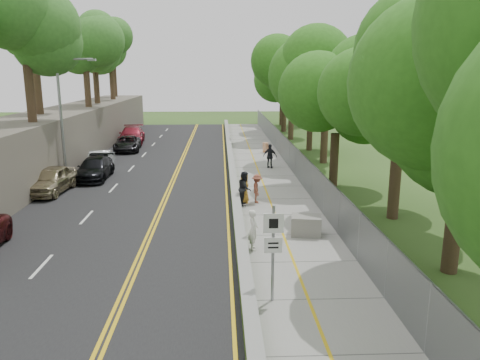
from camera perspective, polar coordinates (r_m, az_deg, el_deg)
name	(u,v)px	position (r m, az deg, el deg)	size (l,w,h in m)	color
ground	(236,264)	(17.90, -0.53, -10.21)	(140.00, 140.00, 0.00)	#33511E
road	(150,177)	(32.58, -10.95, 0.31)	(11.20, 66.00, 0.04)	black
sidewalk	(265,176)	(32.36, 3.11, 0.45)	(4.20, 66.00, 0.05)	gray
jersey_barrier	(232,173)	(32.16, -0.97, 0.90)	(0.42, 66.00, 0.60)	#85E73C
rock_embankment	(26,150)	(34.38, -24.59, 3.38)	(5.00, 66.00, 4.00)	#595147
chainlink_fence	(296,162)	(32.43, 6.83, 2.17)	(0.04, 66.00, 2.00)	slate
trees_embankment	(21,16)	(33.99, -25.18, 17.66)	(6.40, 66.00, 13.00)	#3E812C
trees_fenceside	(334,73)	(32.32, 11.34, 12.68)	(7.00, 66.00, 14.00)	#32781D
streetlight	(64,111)	(32.11, -20.63, 7.88)	(2.52, 0.22, 8.00)	gray
signpost	(273,243)	(14.44, 4.06, -7.67)	(0.62, 0.09, 3.10)	gray
construction_barrel	(266,148)	(41.88, 3.14, 3.97)	(0.52, 0.52, 0.86)	#D44A00
concrete_block	(306,225)	(20.85, 8.05, -5.49)	(1.29, 0.97, 0.86)	slate
car_3	(95,168)	(32.85, -17.31, 1.35)	(1.97, 4.85, 1.41)	black
car_4	(51,180)	(29.89, -22.04, 0.02)	(1.85, 4.59, 1.56)	tan
car_5	(100,161)	(35.62, -16.72, 2.25)	(1.47, 4.22, 1.39)	silver
car_6	(127,144)	(43.87, -13.56, 4.34)	(2.20, 4.77, 1.33)	black
car_7	(132,135)	(48.30, -13.06, 5.34)	(2.35, 5.77, 1.67)	maroon
car_8	(127,137)	(48.21, -13.57, 5.11)	(1.60, 3.97, 1.35)	silver
painter_0	(244,188)	(25.55, 0.53, -1.00)	(0.80, 0.52, 1.63)	gold
painter_1	(253,230)	(18.87, 1.62, -6.08)	(0.61, 0.40, 1.67)	white
painter_2	(245,188)	(25.10, 0.58, -1.01)	(0.89, 0.70, 1.84)	black
painter_3	(257,189)	(25.56, 2.10, -1.05)	(1.03, 0.59, 1.59)	brown
person_far	(270,156)	(34.90, 3.69, 2.92)	(1.05, 0.44, 1.80)	black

